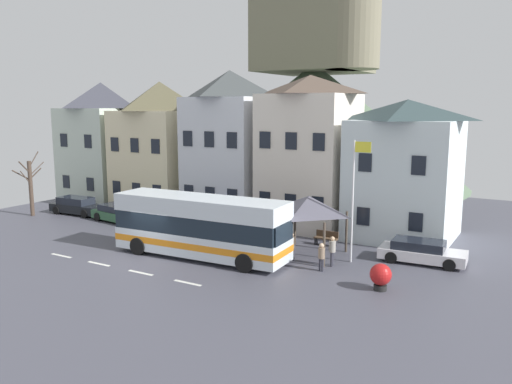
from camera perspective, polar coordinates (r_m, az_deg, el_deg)
The scene contains 20 objects.
ground_plane at distance 29.33m, azimuth -12.41°, elevation -7.36°, with size 40.00×60.00×0.07m.
townhouse_00 at distance 47.64m, azimuth -16.58°, elevation 5.30°, with size 5.87×6.06×10.41m.
townhouse_01 at distance 43.13m, azimuth -10.48°, elevation 5.08°, with size 6.32×6.20×10.33m.
townhouse_02 at distance 38.53m, azimuth -2.88°, elevation 5.19°, with size 5.67×5.37×10.96m.
townhouse_03 at distance 35.60m, azimuth 5.93°, elevation 4.38°, with size 5.74×5.67×10.44m.
townhouse_04 at distance 33.92m, azimuth 16.19°, elevation 2.39°, with size 6.23×6.44×8.78m.
hilltop_castle at distance 56.07m, azimuth 6.44°, elevation 8.15°, with size 32.52×32.52×20.28m.
transit_bus at distance 28.75m, azimuth -6.18°, elevation -3.90°, with size 10.34×3.09×3.43m.
bus_shelter at distance 28.97m, azimuth 5.89°, elevation -1.46°, with size 3.60×3.60×3.41m.
parked_car_00 at distance 29.33m, azimuth 17.86°, elevation -6.31°, with size 4.59×2.17×1.22m.
parked_car_01 at distance 42.62m, azimuth -19.20°, elevation -1.46°, with size 4.60×2.02×1.33m.
parked_car_02 at distance 35.99m, azimuth -7.06°, elevation -2.94°, with size 4.71×2.28×1.33m.
parked_car_03 at distance 38.91m, azimuth -14.92°, elevation -2.32°, with size 4.76×2.37×1.23m.
pedestrian_00 at distance 26.67m, azimuth 7.27°, elevation -6.90°, with size 0.34×0.34×1.47m.
pedestrian_01 at distance 27.51m, azimuth 8.45°, elevation -6.17°, with size 0.36×0.36×1.61m.
pedestrian_02 at distance 28.23m, azimuth 3.97°, elevation -5.86°, with size 0.29×0.29×1.60m.
public_bench at distance 31.62m, azimuth 7.80°, elevation -5.06°, with size 1.44×0.48×0.87m.
flagpole at distance 27.77m, azimuth 10.86°, elevation -0.01°, with size 0.95×0.10×6.62m.
harbour_buoy at distance 24.53m, azimuth 13.66°, elevation -8.99°, with size 1.01×1.01×1.26m.
bare_tree_00 at distance 43.06m, azimuth -23.73°, elevation 0.59°, with size 1.72×2.17×4.96m.
Camera 1 is at (19.24, -20.49, 8.36)m, focal length 36.07 mm.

